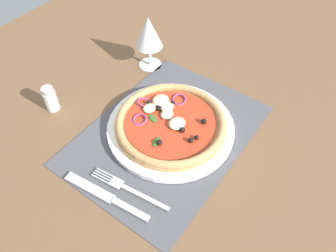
# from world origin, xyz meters

# --- Properties ---
(ground_plane) EXTENTS (1.90, 1.40, 0.02)m
(ground_plane) POSITION_xyz_m (0.00, 0.00, -0.01)
(ground_plane) COLOR brown
(placemat) EXTENTS (0.45, 0.33, 0.00)m
(placemat) POSITION_xyz_m (0.00, 0.00, 0.00)
(placemat) COLOR #4C4C51
(placemat) RESTS_ON ground_plane
(plate) EXTENTS (0.30, 0.30, 0.01)m
(plate) POSITION_xyz_m (0.02, 0.00, 0.01)
(plate) COLOR white
(plate) RESTS_ON placemat
(pizza) EXTENTS (0.26, 0.26, 0.03)m
(pizza) POSITION_xyz_m (0.02, 0.00, 0.03)
(pizza) COLOR tan
(pizza) RESTS_ON plate
(fork) EXTENTS (0.04, 0.18, 0.00)m
(fork) POSITION_xyz_m (-0.17, -0.02, 0.01)
(fork) COLOR #B2B5BA
(fork) RESTS_ON placemat
(knife) EXTENTS (0.04, 0.20, 0.01)m
(knife) POSITION_xyz_m (-0.20, 0.00, 0.01)
(knife) COLOR #B2B5BA
(knife) RESTS_ON placemat
(wine_glass) EXTENTS (0.07, 0.07, 0.15)m
(wine_glass) POSITION_xyz_m (0.18, 0.19, 0.10)
(wine_glass) COLOR silver
(wine_glass) RESTS_ON ground_plane
(pepper_shaker) EXTENTS (0.03, 0.03, 0.07)m
(pepper_shaker) POSITION_xyz_m (-0.10, 0.28, 0.03)
(pepper_shaker) COLOR silver
(pepper_shaker) RESTS_ON ground_plane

